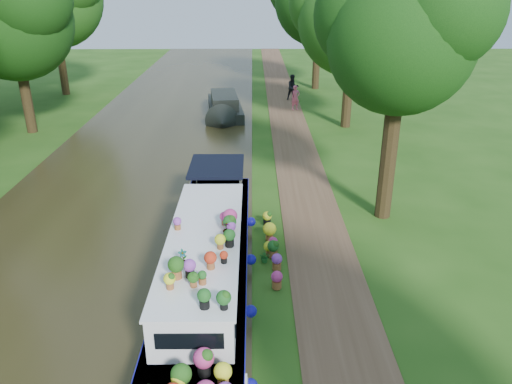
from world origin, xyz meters
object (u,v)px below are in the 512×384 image
(second_boat, at_px, (225,106))
(pedestrian_dark, at_px, (293,87))
(plant_boat, at_px, (205,270))
(pedestrian_pink, at_px, (295,98))

(second_boat, relative_size, pedestrian_dark, 4.00)
(second_boat, bearing_deg, pedestrian_dark, 35.31)
(second_boat, height_order, pedestrian_dark, pedestrian_dark)
(plant_boat, height_order, pedestrian_dark, plant_boat)
(pedestrian_pink, bearing_deg, plant_boat, -121.89)
(second_boat, bearing_deg, plant_boat, -94.94)
(second_boat, xyz_separation_m, pedestrian_dark, (4.65, 4.14, 0.37))
(second_boat, bearing_deg, pedestrian_pink, 8.46)
(plant_boat, bearing_deg, pedestrian_dark, 80.17)
(second_boat, distance_m, pedestrian_pink, 4.78)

